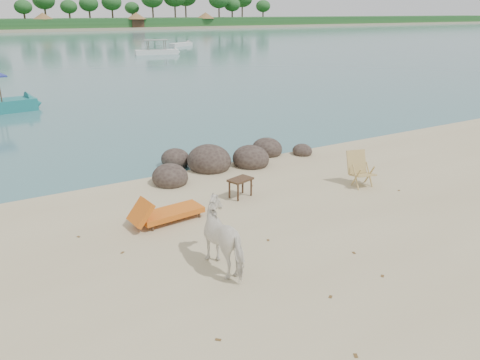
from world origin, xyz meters
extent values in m
ellipsoid|color=#2E241F|center=(-1.21, 5.17, 0.19)|extent=(1.09, 1.20, 0.82)
ellipsoid|color=#2E241F|center=(0.49, 5.87, 0.25)|extent=(1.45, 1.59, 1.09)
ellipsoid|color=#2E241F|center=(1.89, 5.47, 0.22)|extent=(1.23, 1.35, 0.92)
ellipsoid|color=#2E241F|center=(3.09, 6.27, 0.19)|extent=(1.09, 1.20, 0.82)
ellipsoid|color=#2E241F|center=(4.19, 5.57, 0.12)|extent=(0.70, 0.77, 0.53)
ellipsoid|color=#2E241F|center=(-0.31, 6.87, 0.17)|extent=(0.98, 1.08, 0.73)
ellipsoid|color=#2E241F|center=(1.29, 7.07, 0.11)|extent=(0.61, 0.67, 0.46)
imported|color=white|center=(-2.12, -0.09, 0.69)|extent=(0.85, 1.67, 1.37)
plane|color=brown|center=(-1.73, -3.44, 0.01)|extent=(0.14, 0.14, 0.00)
plane|color=brown|center=(-0.75, 0.45, 0.01)|extent=(0.14, 0.14, 0.00)
plane|color=brown|center=(0.36, -2.01, 0.01)|extent=(0.14, 0.14, 0.00)
plane|color=brown|center=(-1.01, -2.03, 0.01)|extent=(0.14, 0.14, 0.00)
plane|color=brown|center=(-3.37, -2.04, 0.01)|extent=(0.14, 0.14, 0.00)
plane|color=brown|center=(4.35, 1.13, 0.01)|extent=(0.13, 0.13, 0.00)
plane|color=brown|center=(-1.54, 0.70, 0.01)|extent=(0.12, 0.12, 0.00)
plane|color=brown|center=(0.54, -1.01, 0.01)|extent=(0.12, 0.12, 0.00)
plane|color=brown|center=(-3.83, 1.58, 0.01)|extent=(0.14, 0.14, 0.00)
plane|color=brown|center=(-4.48, 2.85, 0.01)|extent=(0.13, 0.13, 0.00)
plane|color=brown|center=(0.82, 3.67, 0.01)|extent=(0.14, 0.14, 0.00)
camera|label=1|loc=(-6.22, -7.56, 5.02)|focal=35.00mm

